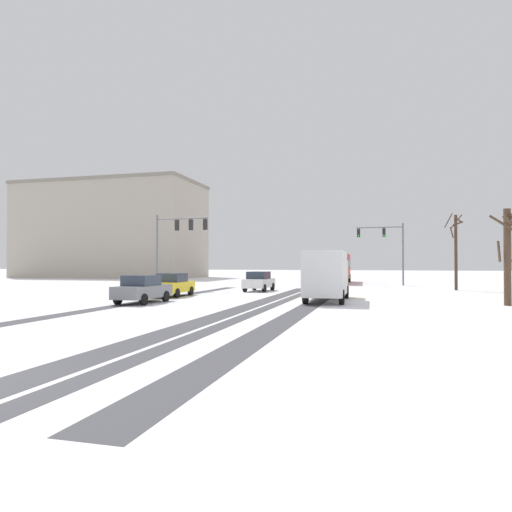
% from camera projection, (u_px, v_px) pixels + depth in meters
% --- Properties ---
extents(wheel_track_left_lane, '(0.71, 36.85, 0.01)m').
position_uv_depth(wheel_track_left_lane, '(269.00, 307.00, 24.22)').
color(wheel_track_left_lane, '#4C4C51').
rests_on(wheel_track_left_lane, ground).
extents(wheel_track_right_lane, '(1.18, 36.85, 0.01)m').
position_uv_depth(wheel_track_right_lane, '(248.00, 307.00, 24.52)').
color(wheel_track_right_lane, '#4C4C51').
rests_on(wheel_track_right_lane, ground).
extents(wheel_track_center, '(1.10, 36.85, 0.01)m').
position_uv_depth(wheel_track_center, '(131.00, 304.00, 26.31)').
color(wheel_track_center, '#4C4C51').
rests_on(wheel_track_center, ground).
extents(wheel_track_oncoming, '(1.13, 36.85, 0.01)m').
position_uv_depth(wheel_track_oncoming, '(306.00, 308.00, 23.72)').
color(wheel_track_oncoming, '#4C4C51').
rests_on(wheel_track_oncoming, ground).
extents(sidewalk_kerb_right, '(4.00, 36.85, 0.12)m').
position_uv_depth(sidewalk_kerb_right, '(469.00, 315.00, 20.18)').
color(sidewalk_kerb_right, white).
rests_on(sidewalk_kerb_right, ground).
extents(traffic_signal_near_left, '(4.86, 0.52, 6.50)m').
position_uv_depth(traffic_signal_near_left, '(177.00, 235.00, 39.40)').
color(traffic_signal_near_left, slate).
rests_on(traffic_signal_near_left, ground).
extents(traffic_signal_far_right, '(4.86, 0.48, 6.50)m').
position_uv_depth(traffic_signal_far_right, '(387.00, 242.00, 48.53)').
color(traffic_signal_far_right, slate).
rests_on(traffic_signal_far_right, ground).
extents(car_white_lead, '(1.95, 4.16, 1.62)m').
position_uv_depth(car_white_lead, '(259.00, 281.00, 38.18)').
color(car_white_lead, silver).
rests_on(car_white_lead, ground).
extents(car_yellow_cab_second, '(1.94, 4.15, 1.62)m').
position_uv_depth(car_yellow_cab_second, '(173.00, 285.00, 31.97)').
color(car_yellow_cab_second, yellow).
rests_on(car_yellow_cab_second, ground).
extents(car_grey_third, '(1.93, 4.15, 1.62)m').
position_uv_depth(car_grey_third, '(142.00, 289.00, 26.65)').
color(car_grey_third, slate).
rests_on(car_grey_third, ground).
extents(bus_oncoming, '(2.90, 11.07, 3.38)m').
position_uv_depth(bus_oncoming, '(338.00, 266.00, 54.00)').
color(bus_oncoming, '#B21E1E').
rests_on(bus_oncoming, ground).
extents(box_truck_delivery, '(2.38, 7.43, 3.02)m').
position_uv_depth(box_truck_delivery, '(327.00, 274.00, 28.19)').
color(box_truck_delivery, yellow).
rests_on(box_truck_delivery, ground).
extents(bare_tree_sidewalk_mid, '(1.98, 1.80, 5.28)m').
position_uv_depth(bare_tree_sidewalk_mid, '(508.00, 252.00, 25.08)').
color(bare_tree_sidewalk_mid, '#4C3828').
rests_on(bare_tree_sidewalk_mid, ground).
extents(bare_tree_sidewalk_far, '(1.57, 1.51, 6.70)m').
position_uv_depth(bare_tree_sidewalk_far, '(456.00, 249.00, 39.50)').
color(bare_tree_sidewalk_far, '#423023').
rests_on(bare_tree_sidewalk_far, ground).
extents(office_building_far_left_block, '(28.85, 14.33, 15.38)m').
position_uv_depth(office_building_far_left_block, '(112.00, 231.00, 75.87)').
color(office_building_far_left_block, '#A89E8E').
rests_on(office_building_far_left_block, ground).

